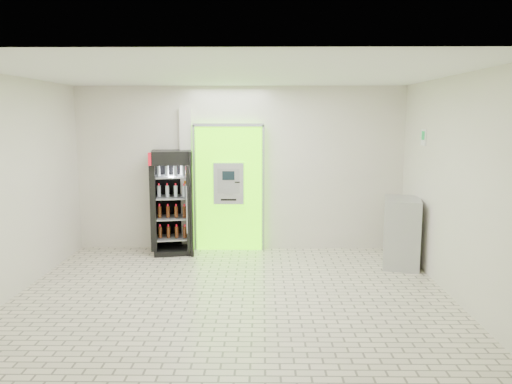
{
  "coord_description": "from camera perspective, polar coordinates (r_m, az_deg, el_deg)",
  "views": [
    {
      "loc": [
        0.41,
        -6.63,
        2.44
      ],
      "look_at": [
        0.31,
        1.2,
        1.26
      ],
      "focal_mm": 35.0,
      "sensor_mm": 36.0,
      "label": 1
    }
  ],
  "objects": [
    {
      "name": "steel_cabinet",
      "position": [
        8.59,
        16.28,
        -4.42
      ],
      "size": [
        0.75,
        0.95,
        1.13
      ],
      "rotation": [
        0.0,
        0.0,
        -0.24
      ],
      "color": "#A7AAAF",
      "rests_on": "ground"
    },
    {
      "name": "atm_assembly",
      "position": [
        9.15,
        -3.1,
        0.58
      ],
      "size": [
        1.3,
        0.24,
        2.33
      ],
      "color": "#59F300",
      "rests_on": "ground"
    },
    {
      "name": "pillar",
      "position": [
        9.26,
        -7.91,
        1.4
      ],
      "size": [
        0.22,
        0.11,
        2.6
      ],
      "color": "silver",
      "rests_on": "ground"
    },
    {
      "name": "exit_sign",
      "position": [
        8.44,
        18.61,
        5.95
      ],
      "size": [
        0.02,
        0.22,
        0.26
      ],
      "color": "white",
      "rests_on": "room_shell"
    },
    {
      "name": "room_shell",
      "position": [
        6.67,
        -2.8,
        3.39
      ],
      "size": [
        6.0,
        6.0,
        6.0
      ],
      "color": "silver",
      "rests_on": "ground"
    },
    {
      "name": "ground",
      "position": [
        7.08,
        -2.69,
        -11.63
      ],
      "size": [
        6.0,
        6.0,
        0.0
      ],
      "primitive_type": "plane",
      "color": "beige",
      "rests_on": "ground"
    },
    {
      "name": "beverage_cooler",
      "position": [
        9.1,
        -9.47,
        -1.37
      ],
      "size": [
        0.8,
        0.76,
        1.85
      ],
      "rotation": [
        0.0,
        0.0,
        0.19
      ],
      "color": "black",
      "rests_on": "ground"
    }
  ]
}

